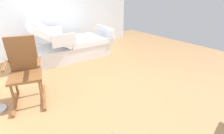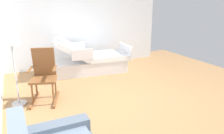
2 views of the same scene
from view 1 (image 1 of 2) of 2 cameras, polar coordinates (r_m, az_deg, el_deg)
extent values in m
plane|color=#9E7247|center=(3.36, 5.45, -6.51)|extent=(7.22, 7.22, 0.00)
cube|color=silver|center=(5.41, -17.26, 19.25)|extent=(0.10, 4.90, 2.70)
cube|color=silver|center=(4.85, -13.05, 4.97)|extent=(1.05, 2.01, 0.35)
cube|color=white|center=(4.95, -8.17, 8.71)|extent=(1.02, 1.24, 0.14)
cube|color=white|center=(4.57, -19.64, 9.49)|extent=(0.99, 0.96, 0.61)
ellipsoid|color=white|center=(4.49, -22.09, 12.01)|extent=(0.38, 0.51, 0.37)
cube|color=silver|center=(4.16, -15.03, 8.24)|extent=(0.09, 0.56, 0.28)
cube|color=silver|center=(5.11, -18.85, 10.60)|extent=(0.09, 0.56, 0.28)
cube|color=silver|center=(5.19, -2.20, 10.91)|extent=(0.95, 0.14, 0.36)
cylinder|color=black|center=(4.37, -20.94, 0.08)|extent=(0.10, 0.10, 0.10)
cylinder|color=black|center=(5.03, -22.90, 2.86)|extent=(0.10, 0.10, 0.10)
cylinder|color=black|center=(4.90, -2.64, 4.23)|extent=(0.10, 0.10, 0.10)
cylinder|color=black|center=(5.50, -6.52, 6.33)|extent=(0.10, 0.10, 0.10)
cube|color=brown|center=(3.29, -28.44, -9.90)|extent=(0.74, 0.27, 0.05)
cube|color=brown|center=(3.24, -20.86, -8.95)|extent=(0.74, 0.27, 0.05)
cylinder|color=brown|center=(2.97, -21.87, -7.19)|extent=(0.04, 0.04, 0.40)
cylinder|color=brown|center=(3.02, -29.17, -8.12)|extent=(0.04, 0.04, 0.40)
cylinder|color=brown|center=(3.29, -21.92, -4.04)|extent=(0.04, 0.04, 0.40)
cylinder|color=brown|center=(3.34, -28.47, -4.92)|extent=(0.04, 0.04, 0.40)
cube|color=brown|center=(3.06, -26.02, -2.74)|extent=(0.59, 0.60, 0.04)
cube|color=brown|center=(3.14, -26.78, 3.72)|extent=(0.25, 0.45, 0.60)
cube|color=brown|center=(2.94, -22.39, 1.56)|extent=(0.38, 0.16, 0.03)
cube|color=brown|center=(3.00, -31.12, 0.27)|extent=(0.38, 0.16, 0.03)
camera|label=2|loc=(1.46, 141.11, -10.52)|focal=35.15mm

